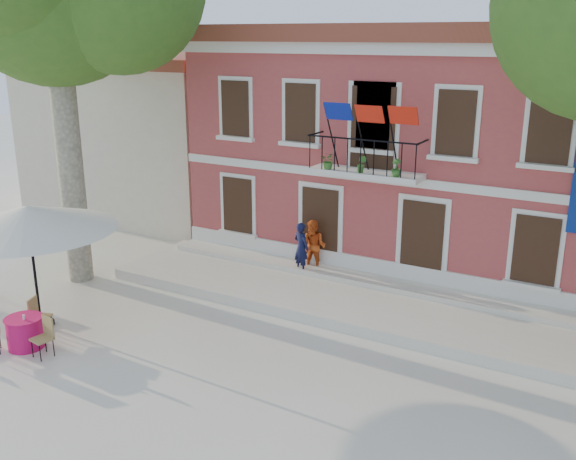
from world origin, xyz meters
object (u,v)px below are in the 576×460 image
at_px(pedestrian_orange, 314,246).
at_px(cafe_table_1, 25,331).
at_px(pedestrian_navy, 301,248).
at_px(patio_umbrella, 28,218).

xyz_separation_m(pedestrian_orange, cafe_table_1, (-3.98, -7.28, -0.67)).
bearing_deg(pedestrian_navy, cafe_table_1, 82.60).
bearing_deg(patio_umbrella, pedestrian_orange, 53.19).
relative_size(pedestrian_orange, cafe_table_1, 0.87).
xyz_separation_m(patio_umbrella, pedestrian_orange, (4.69, 6.26, -1.77)).
height_order(pedestrian_navy, cafe_table_1, pedestrian_navy).
height_order(patio_umbrella, pedestrian_orange, patio_umbrella).
distance_m(patio_umbrella, cafe_table_1, 2.74).
xyz_separation_m(pedestrian_navy, cafe_table_1, (-3.68, -7.04, -0.65)).
relative_size(patio_umbrella, pedestrian_orange, 2.68).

